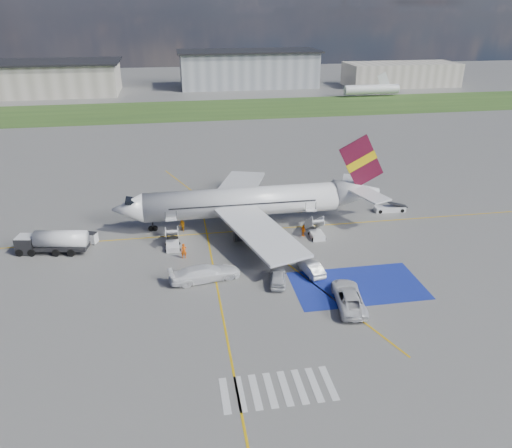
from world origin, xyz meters
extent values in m
plane|color=#60605E|center=(0.00, 0.00, 0.00)|extent=(400.00, 400.00, 0.00)
cube|color=#2D4C1E|center=(0.00, 95.00, 0.01)|extent=(400.00, 30.00, 0.01)
cube|color=gold|center=(0.00, 12.00, 0.01)|extent=(120.00, 0.20, 0.01)
cube|color=gold|center=(-5.00, -10.00, 0.01)|extent=(0.20, 60.00, 0.01)
cube|color=gold|center=(0.00, 12.00, 0.01)|extent=(20.71, 56.45, 0.01)
cube|color=navy|center=(10.00, -4.00, 0.01)|extent=(14.00, 8.00, 0.01)
cube|color=silver|center=(-6.00, -18.00, 0.01)|extent=(0.60, 4.00, 0.01)
cube|color=silver|center=(-4.80, -18.00, 0.01)|extent=(0.60, 4.00, 0.01)
cube|color=silver|center=(-3.60, -18.00, 0.01)|extent=(0.60, 4.00, 0.01)
cube|color=silver|center=(-2.40, -18.00, 0.01)|extent=(0.60, 4.00, 0.01)
cube|color=silver|center=(-1.20, -18.00, 0.01)|extent=(0.60, 4.00, 0.01)
cube|color=silver|center=(0.00, -18.00, 0.01)|extent=(0.60, 4.00, 0.01)
cube|color=silver|center=(1.20, -18.00, 0.01)|extent=(0.60, 4.00, 0.01)
cube|color=silver|center=(2.40, -18.00, 0.01)|extent=(0.60, 4.00, 0.01)
cube|color=#9D9787|center=(-55.00, 130.00, 5.00)|extent=(60.00, 22.00, 10.00)
cube|color=gray|center=(20.00, 135.00, 6.00)|extent=(48.00, 18.00, 12.00)
cube|color=#9D9787|center=(75.00, 128.00, 4.00)|extent=(40.00, 16.00, 8.00)
cylinder|color=silver|center=(0.00, 14.00, 3.40)|extent=(26.00, 3.90, 3.90)
cone|color=silver|center=(-15.00, 14.00, 3.40)|extent=(4.00, 3.90, 3.90)
cube|color=black|center=(-14.40, 14.00, 4.45)|extent=(1.67, 1.90, 0.82)
cone|color=silver|center=(16.20, 14.00, 3.80)|extent=(6.50, 3.90, 3.90)
cube|color=silver|center=(1.00, 5.50, 2.80)|extent=(9.86, 15.95, 1.40)
cube|color=silver|center=(1.00, 22.50, 2.80)|extent=(9.86, 15.95, 1.40)
cylinder|color=#38383A|center=(0.00, 8.40, 1.40)|extent=(3.40, 2.10, 2.10)
cylinder|color=#38383A|center=(0.00, 19.60, 1.40)|extent=(3.40, 2.10, 2.10)
cube|color=#500D21|center=(16.50, 14.00, 8.20)|extent=(6.62, 0.30, 7.45)
cube|color=gold|center=(16.50, 14.00, 8.20)|extent=(4.36, 0.40, 3.08)
cube|color=silver|center=(16.80, 10.80, 4.50)|extent=(4.73, 5.95, 0.49)
cube|color=silver|center=(16.80, 17.20, 4.50)|extent=(4.73, 5.95, 0.49)
cube|color=black|center=(0.00, 12.04, 3.75)|extent=(19.50, 0.04, 0.18)
cube|color=black|center=(0.00, 15.96, 3.75)|extent=(19.50, 0.04, 0.18)
cube|color=silver|center=(-9.50, 9.85, 1.45)|extent=(1.40, 3.73, 2.32)
cube|color=silver|center=(-9.50, 11.75, 2.50)|extent=(1.40, 1.00, 0.12)
cylinder|color=black|center=(-10.20, 11.75, 3.05)|extent=(0.06, 0.06, 1.10)
cylinder|color=black|center=(-8.80, 11.75, 3.05)|extent=(0.06, 0.06, 1.10)
cube|color=silver|center=(-9.50, 8.25, 0.35)|extent=(1.60, 2.40, 0.70)
cube|color=silver|center=(9.00, 9.85, 1.45)|extent=(1.40, 3.73, 2.32)
cube|color=silver|center=(9.00, 11.75, 2.50)|extent=(1.40, 1.00, 0.12)
cylinder|color=black|center=(8.30, 11.75, 3.05)|extent=(0.06, 0.06, 1.10)
cylinder|color=black|center=(9.70, 11.75, 3.05)|extent=(0.06, 0.06, 1.10)
cube|color=silver|center=(9.00, 8.25, 0.35)|extent=(1.60, 2.40, 0.70)
cube|color=black|center=(-26.99, 10.29, 1.05)|extent=(2.43, 2.43, 2.10)
cylinder|color=silver|center=(-22.75, 9.55, 1.83)|extent=(6.49, 3.14, 2.10)
cube|color=black|center=(-22.75, 9.55, 0.78)|extent=(6.49, 3.14, 0.46)
cube|color=silver|center=(-19.77, 11.64, 0.75)|extent=(2.03, 1.64, 1.24)
cube|color=black|center=(-19.77, 11.64, 1.41)|extent=(1.92, 1.53, 0.11)
cube|color=silver|center=(22.01, 15.21, 0.37)|extent=(4.48, 1.69, 0.73)
cube|color=black|center=(23.11, 15.16, 1.01)|extent=(2.93, 1.25, 0.82)
imported|color=#B4B6BB|center=(1.59, -2.11, 0.74)|extent=(2.60, 4.62, 1.48)
imported|color=silver|center=(5.72, -0.57, 0.73)|extent=(2.41, 4.66, 1.46)
imported|color=silver|center=(7.80, -7.26, 1.07)|extent=(3.42, 6.01, 2.14)
imported|color=white|center=(-6.14, -0.02, 1.15)|extent=(6.16, 3.28, 2.29)
imported|color=#F55D0C|center=(-8.21, 5.54, 0.95)|extent=(0.73, 0.51, 1.89)
imported|color=orange|center=(-8.15, 13.32, 0.90)|extent=(1.04, 1.11, 1.81)
imported|color=orange|center=(7.36, 9.06, 0.81)|extent=(0.72, 1.03, 1.63)
camera|label=1|loc=(-8.70, -47.94, 28.01)|focal=35.00mm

